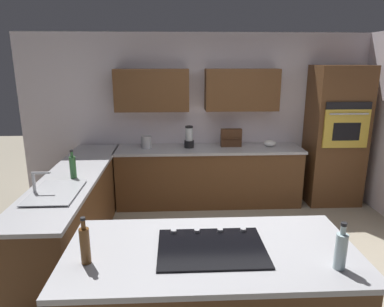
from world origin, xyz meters
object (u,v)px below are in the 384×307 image
cooktop (211,247)px  second_bottle (341,250)px  blender (189,138)px  oil_bottle (85,245)px  spice_rack (231,138)px  dish_soap_bottle (73,166)px  kettle (146,142)px  sink_unit (54,192)px  mixing_bowl (270,143)px  wall_oven (335,136)px

cooktop → second_bottle: second_bottle is taller
blender → oil_bottle: size_ratio=1.02×
spice_rack → dish_soap_bottle: dish_soap_bottle is taller
blender → kettle: 0.65m
kettle → second_bottle: 3.57m
sink_unit → spice_rack: spice_rack is taller
sink_unit → mixing_bowl: (-2.68, -1.84, 0.03)m
cooktop → oil_bottle: 0.87m
wall_oven → kettle: wall_oven is taller
sink_unit → oil_bottle: (-0.62, 1.27, 0.12)m
cooktop → spice_rack: bearing=-101.5°
blender → oil_bottle: 3.21m
second_bottle → wall_oven: bearing=-113.9°
spice_rack → kettle: bearing=1.5°
wall_oven → oil_bottle: size_ratio=6.50×
sink_unit → kettle: bearing=-113.0°
blender → kettle: blender is taller
spice_rack → sink_unit: bearing=42.0°
blender → dish_soap_bottle: 1.93m
sink_unit → second_bottle: size_ratio=2.19×
oil_bottle → spice_rack: bearing=-114.9°
mixing_bowl → dish_soap_bottle: (2.62, 1.36, 0.08)m
mixing_bowl → sink_unit: bearing=34.5°
mixing_bowl → second_bottle: 3.27m
wall_oven → second_bottle: wall_oven is taller
oil_bottle → mixing_bowl: bearing=-123.5°
oil_bottle → second_bottle: size_ratio=1.02×
sink_unit → oil_bottle: bearing=116.2°
blender → dish_soap_bottle: size_ratio=1.01×
mixing_bowl → kettle: 1.90m
mixing_bowl → oil_bottle: (2.06, 3.10, 0.08)m
wall_oven → kettle: (2.90, -0.05, -0.07)m
sink_unit → blender: 2.33m
dish_soap_bottle → mixing_bowl: bearing=-152.6°
dish_soap_bottle → cooktop: bearing=131.3°
kettle → oil_bottle: 3.11m
wall_oven → mixing_bowl: (1.00, -0.05, -0.11)m
sink_unit → blender: size_ratio=2.11×
wall_oven → blender: size_ratio=6.39×
blender → sink_unit: bearing=52.1°
second_bottle → dish_soap_bottle: bearing=-40.5°
wall_oven → blender: wall_oven is taller
wall_oven → spice_rack: (1.60, -0.08, -0.03)m
cooktop → mixing_bowl: bearing=-112.2°
wall_oven → second_bottle: (1.41, 3.19, -0.03)m
spice_rack → oil_bottle: bearing=65.1°
cooktop → spice_rack: spice_rack is taller
kettle → dish_soap_bottle: 1.54m
mixing_bowl → spice_rack: (0.60, -0.03, 0.09)m
spice_rack → mixing_bowl: bearing=176.9°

